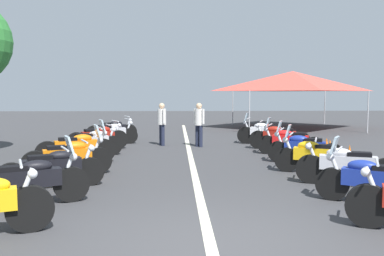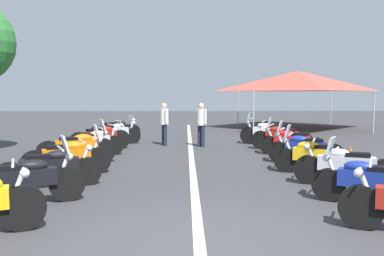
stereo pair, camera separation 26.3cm
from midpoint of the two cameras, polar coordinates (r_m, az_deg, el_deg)
The scene contains 23 objects.
ground_plane at distance 5.49m, azimuth 1.22°, elevation -16.28°, with size 80.00×80.00×0.00m, color #38383A.
lane_centre_stripe at distance 12.22m, azimuth -0.74°, elevation -4.42°, with size 26.06×0.16×0.01m, color beige.
motorcycle_left_row_1 at distance 7.76m, azimuth -22.78°, elevation -6.74°, with size 1.10×2.02×1.21m.
motorcycle_left_row_2 at distance 8.99m, azimuth -19.62°, elevation -5.23°, with size 1.06×2.02×0.98m.
motorcycle_left_row_3 at distance 10.27m, azimuth -17.50°, elevation -3.80°, with size 0.99×2.02×1.21m.
motorcycle_left_row_4 at distance 11.89m, azimuth -16.33°, elevation -2.56°, with size 1.02×2.09×1.23m.
motorcycle_left_row_5 at distance 13.15m, azimuth -14.34°, elevation -1.94°, with size 1.10×1.82×0.99m.
motorcycle_left_row_6 at distance 14.54m, azimuth -13.41°, elevation -1.22°, with size 1.19×1.94×1.01m.
motorcycle_left_row_7 at distance 16.05m, azimuth -11.71°, elevation -0.67°, with size 1.01×2.05×0.99m.
motorcycle_left_row_8 at distance 17.53m, azimuth -11.47°, elevation -0.18°, with size 1.10×2.03×1.00m.
motorcycle_right_row_1 at distance 7.91m, azimuth 22.85°, elevation -6.62°, with size 1.14×1.79×1.19m.
motorcycle_right_row_2 at distance 9.33m, azimuth 20.03°, elevation -4.82°, with size 0.99×2.08×1.00m.
motorcycle_right_row_3 at distance 10.50m, azimuth 16.03°, elevation -3.64°, with size 0.99×1.92×1.20m.
motorcycle_right_row_4 at distance 11.88m, azimuth 14.70°, elevation -2.63°, with size 1.01×1.98×1.19m.
motorcycle_right_row_5 at distance 13.41m, azimuth 12.86°, elevation -1.75°, with size 1.00×1.99×1.20m.
motorcycle_right_row_6 at distance 14.62m, azimuth 11.52°, elevation -1.17°, with size 0.97×2.04×1.01m.
motorcycle_right_row_7 at distance 16.00m, azimuth 9.67°, elevation -0.57°, with size 1.00×2.13×1.22m.
traffic_cone_0 at distance 11.62m, azimuth 20.49°, elevation -3.78°, with size 0.36×0.36×0.61m.
traffic_cone_1 at distance 13.19m, azimuth 17.70°, elevation -2.70°, with size 0.36×0.36×0.61m.
traffic_cone_2 at distance 12.79m, azimuth 18.10°, elevation -2.94°, with size 0.36×0.36×0.61m.
bystander_0 at distance 15.03m, azimuth 0.48°, elevation 0.94°, with size 0.42×0.38×1.62m.
bystander_2 at distance 15.44m, azimuth -4.71°, elevation 1.00°, with size 0.50×0.32×1.61m.
event_tent at distance 23.71m, azimuth 13.55°, elevation 6.38°, with size 6.57×6.57×3.20m.
Camera 1 is at (-5.11, 0.44, 1.98)m, focal length 38.25 mm.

